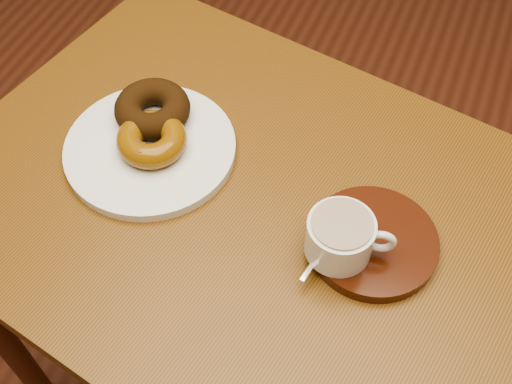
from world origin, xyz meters
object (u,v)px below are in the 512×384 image
at_px(cafe_table, 244,244).
at_px(saucer, 373,242).
at_px(coffee_cup, 341,237).
at_px(donut_plate, 150,149).

distance_m(cafe_table, saucer, 0.23).
bearing_deg(coffee_cup, saucer, 28.93).
bearing_deg(saucer, coffee_cup, -138.39).
height_order(cafe_table, saucer, saucer).
height_order(cafe_table, coffee_cup, coffee_cup).
relative_size(cafe_table, coffee_cup, 8.45).
xyz_separation_m(donut_plate, coffee_cup, (0.31, -0.07, 0.04)).
bearing_deg(cafe_table, donut_plate, -177.39).
distance_m(cafe_table, coffee_cup, 0.23).
height_order(cafe_table, donut_plate, donut_plate).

